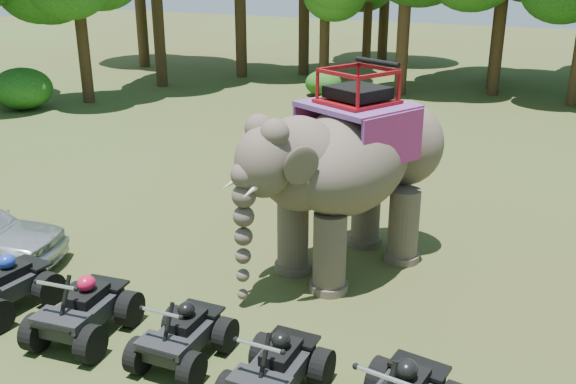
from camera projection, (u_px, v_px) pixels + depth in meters
name	position (u px, v px, depth m)	size (l,w,h in m)	color
ground	(258.00, 310.00, 11.63)	(110.00, 110.00, 0.00)	#47381E
elephant	(351.00, 170.00, 12.64)	(2.18, 4.95, 4.16)	#50423A
atv_0	(2.00, 278.00, 11.44)	(1.26, 1.73, 1.28)	black
atv_1	(82.00, 302.00, 10.62)	(1.28, 1.76, 1.30)	black
atv_2	(182.00, 328.00, 10.00)	(1.17, 1.60, 1.19)	black
atv_3	(277.00, 361.00, 9.15)	(1.21, 1.66, 1.23)	black
tree_27	(81.00, 24.00, 27.28)	(4.74, 4.74, 6.76)	#195114
tree_30	(325.00, 16.00, 31.14)	(4.66, 4.66, 6.66)	#195114
tree_33	(501.00, 14.00, 28.66)	(5.10, 5.10, 7.29)	#195114
tree_39	(368.00, 3.00, 36.65)	(5.03, 5.03, 7.19)	#195114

